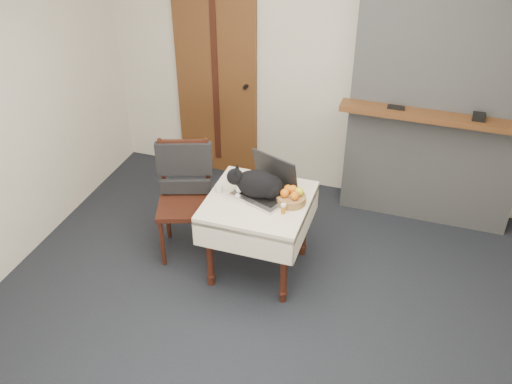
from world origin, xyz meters
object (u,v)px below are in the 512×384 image
cream_jar (219,188)px  chair (185,182)px  cat (259,185)px  fruit_basket (291,197)px  pill_bottle (283,209)px  door (216,81)px  laptop (267,185)px  side_table (258,211)px

cream_jar → chair: (-0.36, 0.13, -0.10)m
cat → fruit_basket: (0.26, 0.00, -0.06)m
pill_bottle → cat: bearing=147.9°
pill_bottle → fruit_basket: fruit_basket is taller
door → chair: bearing=-80.9°
fruit_basket → chair: size_ratio=0.23×
laptop → chair: bearing=-161.9°
side_table → cat: 0.23m
door → fruit_basket: 1.78m
door → side_table: door is taller
door → cat: bearing=-57.0°
cream_jar → door: bearing=112.0°
door → cream_jar: (0.56, -1.39, -0.27)m
side_table → cream_jar: (-0.32, -0.00, 0.15)m
side_table → fruit_basket: fruit_basket is taller
laptop → chair: laptop is taller
side_table → laptop: bearing=68.2°
side_table → door: bearing=122.5°
fruit_basket → chair: 0.95m
cream_jar → pill_bottle: size_ratio=0.81×
fruit_basket → laptop: bearing=164.4°
door → pill_bottle: bearing=-53.4°
door → cat: 1.63m
cream_jar → chair: bearing=159.5°
pill_bottle → chair: (-0.92, 0.25, -0.11)m
laptop → fruit_basket: (0.21, -0.06, -0.02)m
pill_bottle → cream_jar: bearing=168.1°
cat → fruit_basket: size_ratio=2.40×
laptop → cat: (-0.04, -0.06, 0.03)m
cat → pill_bottle: bearing=-41.8°
cat → fruit_basket: 0.26m
cat → door: bearing=113.3°
door → cat: size_ratio=3.70×
cat → cream_jar: 0.33m
side_table → pill_bottle: size_ratio=9.68×
laptop → pill_bottle: laptop is taller
cat → pill_bottle: size_ratio=6.71×
side_table → cream_jar: bearing=-180.0°
door → side_table: (0.89, -1.39, -0.41)m
door → cream_jar: bearing=-68.0°
cream_jar → chair: 0.40m
side_table → chair: chair is taller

